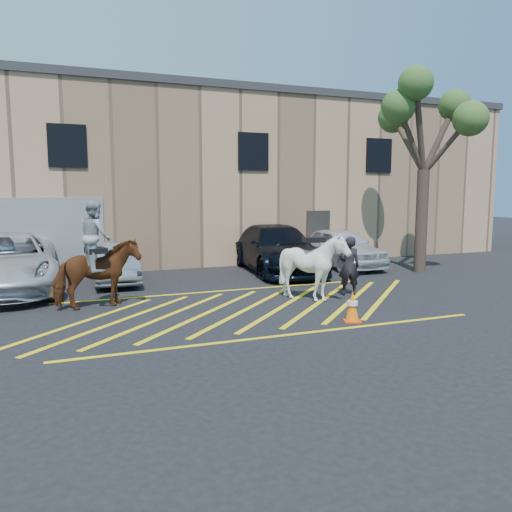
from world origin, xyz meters
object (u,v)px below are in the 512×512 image
object	(u,v)px
car_blue_suv	(277,249)
handler	(349,266)
car_white_pickup	(5,263)
mounted_bay	(96,265)
traffic_cone	(352,306)
car_white_suv	(341,247)
car_silver_sedan	(114,263)
tree	(426,117)
saddled_white	(313,266)

from	to	relation	value
car_blue_suv	handler	distance (m)	4.80
car_white_pickup	handler	distance (m)	10.25
mounted_bay	traffic_cone	world-z (taller)	mounted_bay
car_white_suv	mounted_bay	distance (m)	10.41
car_silver_sedan	traffic_cone	xyz separation A→B (m)	(4.60, -7.32, -0.28)
car_silver_sedan	handler	xyz separation A→B (m)	(6.14, -4.69, 0.21)
car_blue_suv	tree	bearing A→B (deg)	-16.87
car_white_suv	car_white_pickup	bearing A→B (deg)	-176.37
car_white_pickup	traffic_cone	distance (m)	10.39
car_silver_sedan	tree	distance (m)	12.20
car_white_suv	mounted_bay	world-z (taller)	mounted_bay
tree	car_silver_sedan	bearing A→B (deg)	169.76
traffic_cone	mounted_bay	bearing A→B (deg)	146.30
car_blue_suv	car_silver_sedan	bearing A→B (deg)	-172.95
car_silver_sedan	handler	distance (m)	7.73
car_blue_suv	traffic_cone	xyz separation A→B (m)	(-1.38, -7.43, -0.50)
saddled_white	tree	world-z (taller)	tree
car_white_pickup	car_silver_sedan	distance (m)	3.26
car_white_suv	saddled_white	size ratio (longest dim) A/B	2.36
car_silver_sedan	car_white_pickup	bearing A→B (deg)	-169.68
mounted_bay	car_white_pickup	bearing A→B (deg)	126.81
car_white_suv	saddled_white	xyz separation A→B (m)	(-4.00, -5.17, 0.17)
car_silver_sedan	saddled_white	world-z (taller)	saddled_white
car_silver_sedan	traffic_cone	bearing A→B (deg)	-56.28
handler	traffic_cone	bearing A→B (deg)	76.98
car_white_suv	mounted_bay	size ratio (longest dim) A/B	1.66
car_blue_suv	traffic_cone	distance (m)	7.58
handler	saddled_white	xyz separation A→B (m)	(-1.30, -0.26, 0.10)
tree	car_blue_suv	bearing A→B (deg)	157.16
car_white_suv	handler	xyz separation A→B (m)	(-2.69, -4.90, 0.08)
traffic_cone	saddled_white	bearing A→B (deg)	84.24
handler	traffic_cone	xyz separation A→B (m)	(-1.54, -2.63, -0.50)
car_white_suv	traffic_cone	xyz separation A→B (m)	(-4.24, -7.54, -0.42)
handler	mounted_bay	xyz separation A→B (m)	(-6.93, 0.96, 0.26)
car_white_pickup	saddled_white	xyz separation A→B (m)	(8.05, -4.46, 0.08)
car_blue_suv	car_white_suv	world-z (taller)	car_blue_suv
car_white_suv	handler	size ratio (longest dim) A/B	2.67
car_white_suv	car_blue_suv	bearing A→B (deg)	-177.65
car_blue_suv	handler	size ratio (longest dim) A/B	3.48
saddled_white	traffic_cone	xyz separation A→B (m)	(-0.24, -2.37, -0.59)
handler	tree	world-z (taller)	tree
mounted_bay	traffic_cone	size ratio (longest dim) A/B	3.81
car_silver_sedan	traffic_cone	world-z (taller)	car_silver_sedan
traffic_cone	tree	xyz separation A→B (m)	(6.33, 5.35, 5.33)
car_silver_sedan	traffic_cone	size ratio (longest dim) A/B	5.38
car_white_pickup	mounted_bay	xyz separation A→B (m)	(2.42, -3.23, 0.24)
mounted_bay	handler	bearing A→B (deg)	-7.90
car_white_pickup	car_white_suv	xyz separation A→B (m)	(12.05, 0.71, -0.09)
traffic_cone	tree	world-z (taller)	tree
mounted_bay	saddled_white	size ratio (longest dim) A/B	1.42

